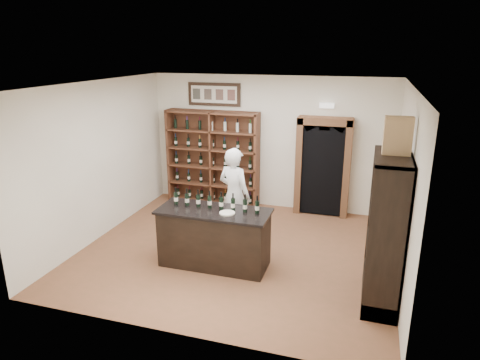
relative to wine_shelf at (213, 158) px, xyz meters
name	(u,v)px	position (x,y,z in m)	size (l,w,h in m)	color
floor	(236,251)	(1.30, -2.33, -1.10)	(5.50, 5.50, 0.00)	brown
ceiling	(236,84)	(1.30, -2.33, 1.90)	(5.50, 5.50, 0.00)	white
wall_back	(269,143)	(1.30, 0.17, 0.40)	(5.50, 0.04, 3.00)	white
wall_left	(99,161)	(-1.45, -2.33, 0.40)	(0.04, 5.00, 3.00)	white
wall_right	(404,187)	(4.05, -2.33, 0.40)	(0.04, 5.00, 3.00)	white
wine_shelf	(213,158)	(0.00, 0.00, 0.00)	(2.20, 0.38, 2.20)	#54301C
framed_picture	(214,94)	(0.00, 0.14, 1.45)	(1.25, 0.04, 0.52)	black
arched_doorway	(323,164)	(2.55, 0.00, 0.04)	(1.17, 0.35, 2.17)	black
emergency_light	(327,106)	(2.55, 0.09, 1.30)	(0.30, 0.10, 0.10)	white
tasting_counter	(214,238)	(1.10, -2.93, -0.61)	(1.88, 0.78, 1.00)	black
counter_bottle_0	(176,198)	(0.38, -2.85, 0.01)	(0.07, 0.07, 0.30)	black
counter_bottle_1	(187,199)	(0.59, -2.85, 0.01)	(0.07, 0.07, 0.30)	black
counter_bottle_2	(198,201)	(0.79, -2.85, 0.01)	(0.07, 0.07, 0.30)	black
counter_bottle_3	(210,202)	(1.00, -2.85, 0.01)	(0.07, 0.07, 0.30)	black
counter_bottle_4	(221,203)	(1.20, -2.85, 0.01)	(0.07, 0.07, 0.30)	black
counter_bottle_5	(233,204)	(1.41, -2.85, 0.01)	(0.07, 0.07, 0.30)	black
counter_bottle_6	(245,206)	(1.61, -2.85, 0.01)	(0.07, 0.07, 0.30)	black
counter_bottle_7	(257,207)	(1.82, -2.85, 0.01)	(0.07, 0.07, 0.30)	black
side_cabinet	(385,254)	(3.82, -3.23, -0.35)	(0.48, 1.20, 2.20)	black
shopkeeper	(234,195)	(1.13, -1.91, -0.18)	(0.67, 0.44, 1.83)	white
plate	(227,213)	(1.36, -3.01, -0.09)	(0.26, 0.26, 0.02)	beige
wine_crate	(398,136)	(3.82, -3.17, 1.36)	(0.37, 0.15, 0.52)	#A67958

